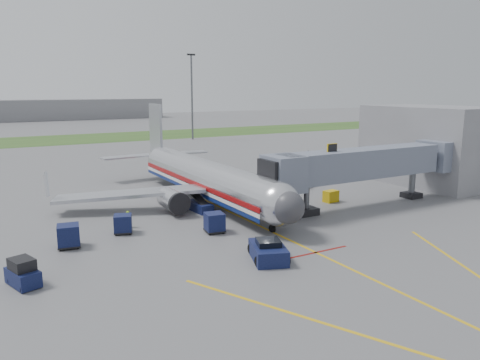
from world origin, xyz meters
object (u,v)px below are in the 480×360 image
airliner (206,177)px  ramp_worker (129,219)px  baggage_tug (23,274)px  belt_loader (199,206)px  pushback_tug (268,251)px

airliner → ramp_worker: bearing=-151.4°
baggage_tug → belt_loader: (17.40, 11.31, -0.27)m
pushback_tug → belt_loader: (1.50, 15.20, -0.12)m
pushback_tug → baggage_tug: bearing=166.3°
baggage_tug → belt_loader: size_ratio=0.65×
airliner → baggage_tug: size_ratio=12.56×
airliner → belt_loader: airliner is taller
airliner → baggage_tug: bearing=-143.2°
pushback_tug → baggage_tug: baggage_tug is taller
belt_loader → ramp_worker: 8.20m
airliner → belt_loader: bearing=-125.2°
airliner → pushback_tug: 19.28m
pushback_tug → ramp_worker: pushback_tug is taller
baggage_tug → belt_loader: belt_loader is taller
airliner → ramp_worker: (-10.42, -5.69, -1.90)m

